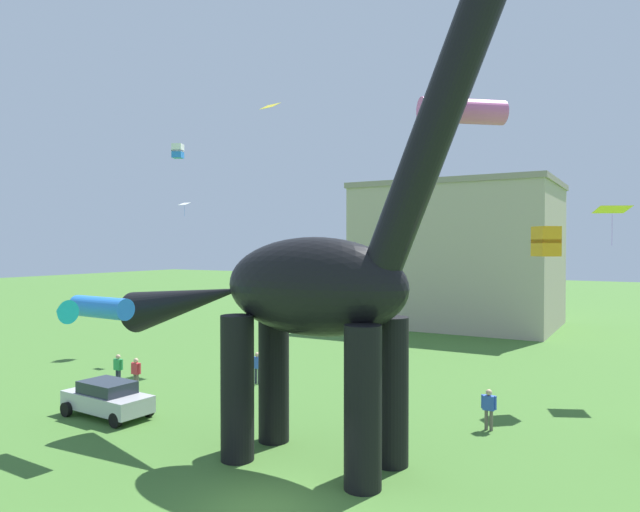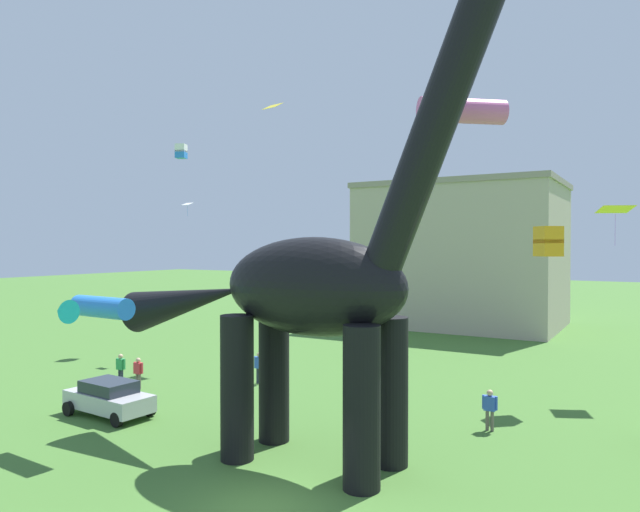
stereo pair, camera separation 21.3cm
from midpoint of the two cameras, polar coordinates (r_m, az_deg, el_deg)
The scene contains 15 objects.
ground_plane at distance 17.86m, azimuth -5.44°, elevation -23.67°, with size 240.00×240.00×0.00m, color #42702D.
dinosaur_sculpture at distance 19.80m, azimuth -0.60°, elevation -3.02°, with size 16.04×3.40×16.76m.
parked_sedan_left at distance 27.53m, azimuth -19.92°, elevation -13.02°, with size 4.31×2.05×1.55m.
person_vendor_side at distance 31.92m, azimuth -17.33°, elevation -10.71°, with size 0.61×0.27×1.63m.
person_far_spectator at distance 24.95m, azimuth 16.67°, elevation -14.01°, with size 0.62×0.27×1.66m.
person_near_flyer at distance 33.21m, azimuth -18.92°, elevation -10.25°, with size 0.61×0.27×1.64m.
person_watching_child at distance 31.77m, azimuth -5.84°, elevation -10.63°, with size 0.64×0.28×1.71m.
kite_near_low at distance 40.10m, azimuth -12.82°, elevation 5.03°, with size 0.75×0.56×0.92m.
kite_near_high at distance 32.93m, azimuth 27.32°, elevation 4.11°, with size 1.96×1.76×2.01m.
kite_mid_center at distance 29.63m, azimuth 21.82°, elevation 1.36°, with size 1.42×1.42×1.44m.
kite_mid_right at distance 45.06m, azimuth -13.43°, elevation 10.03°, with size 0.97×0.97×1.05m.
kite_trailing at distance 40.47m, azimuth -4.54°, elevation 14.54°, with size 1.40×1.06×0.46m.
kite_far_left at distance 23.02m, azimuth -21.20°, elevation -4.81°, with size 2.90×2.49×0.84m.
kite_mid_left at distance 21.11m, azimuth 13.77°, elevation 13.55°, with size 3.06×3.13×0.88m.
background_building_block at distance 55.83m, azimuth 14.02°, elevation 0.15°, with size 17.53×13.15×13.22m.
Camera 2 is at (9.63, -13.07, 7.47)m, focal length 32.39 mm.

